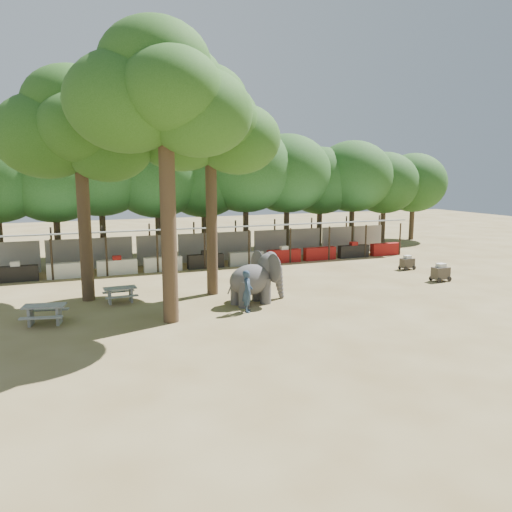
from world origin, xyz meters
name	(u,v)px	position (x,y,z in m)	size (l,w,h in m)	color
ground	(321,319)	(0.00, 0.00, 0.00)	(100.00, 100.00, 0.00)	brown
vendor_stalls	(222,247)	(0.00, 13.84, 1.18)	(28.00, 2.99, 2.80)	#AAACB3
yard_tree_left	(76,128)	(-9.13, 7.19, 8.20)	(7.10, 6.90, 11.02)	#332316
yard_tree_center	(160,93)	(-6.13, 2.19, 9.21)	(7.10, 6.90, 12.04)	#332316
yard_tree_back	(206,123)	(-3.13, 6.19, 8.54)	(7.10, 6.90, 11.36)	#332316
backdrop_trees	(200,181)	(0.00, 19.00, 5.51)	(46.46, 5.95, 8.33)	#332316
elephant	(257,278)	(-1.52, 3.52, 1.20)	(3.24, 2.39, 2.41)	#3E3B3C
handler	(247,291)	(-2.51, 2.20, 0.94)	(0.68, 0.45, 1.89)	#26384C
picnic_table_near	(45,312)	(-10.89, 3.47, 0.54)	(1.91, 1.79, 0.82)	gray
picnic_table_far	(120,293)	(-7.61, 5.91, 0.49)	(1.55, 1.40, 0.75)	gray
cart_front	(441,272)	(10.01, 4.10, 0.51)	(1.09, 0.74, 1.03)	#362E26
cart_back	(407,263)	(10.49, 7.66, 0.45)	(0.99, 0.69, 0.92)	#362E26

